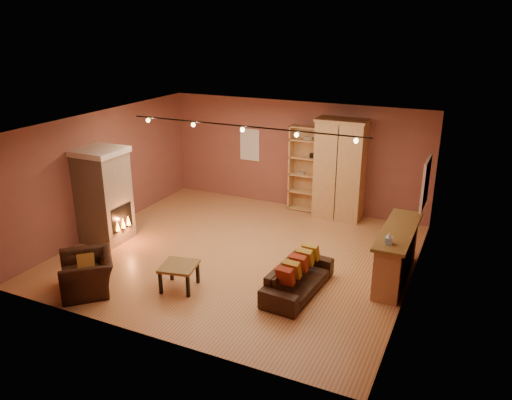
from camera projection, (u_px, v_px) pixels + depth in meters
The scene contains 16 objects.
floor at pixel (239, 253), 10.67m from camera, with size 7.00×7.00×0.00m, color #A36739.
ceiling at pixel (238, 124), 9.72m from camera, with size 7.00×7.00×0.00m, color #55361A.
back_wall at pixel (295, 155), 12.97m from camera, with size 7.00×0.02×2.80m, color brown.
left_wall at pixel (105, 171), 11.59m from camera, with size 0.02×6.50×2.80m, color brown.
right_wall at pixel (415, 219), 8.80m from camera, with size 0.02×6.50×2.80m, color brown.
fireplace at pixel (104, 195), 11.01m from camera, with size 1.01×0.98×2.12m.
back_window at pixel (250, 145), 13.41m from camera, with size 0.56×0.04×0.86m, color silver.
bookcase at pixel (308, 168), 12.80m from camera, with size 0.91×0.35×2.22m.
armoire at pixel (340, 169), 12.23m from camera, with size 1.23×0.70×2.50m.
bar_counter at pixel (396, 254), 9.47m from camera, with size 0.58×2.16×1.03m.
tissue_box at pixel (389, 239), 8.66m from camera, with size 0.13×0.13×0.22m.
right_window at pixel (426, 183), 9.92m from camera, with size 0.05×0.90×1.00m, color silver.
loveseat at pixel (298, 273), 9.06m from camera, with size 0.66×1.85×0.76m.
armchair at pixel (87, 268), 9.07m from camera, with size 1.21×1.23×0.91m.
coffee_table at pixel (179, 268), 9.16m from camera, with size 0.75×0.75×0.48m.
track_rail at pixel (242, 128), 9.93m from camera, with size 5.20×0.09×0.13m.
Camera 1 is at (4.40, -8.59, 4.70)m, focal length 35.00 mm.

